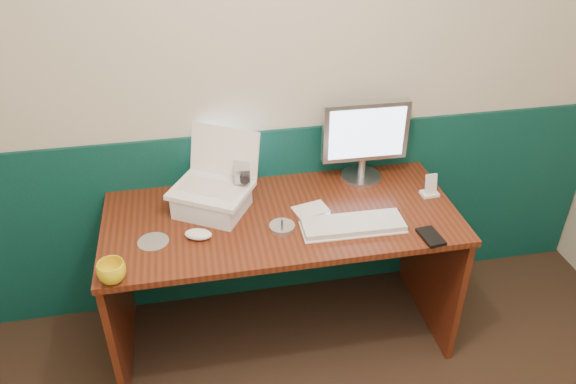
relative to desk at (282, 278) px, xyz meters
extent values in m
cube|color=beige|center=(0.07, 0.37, 0.88)|extent=(3.50, 0.04, 2.50)
cube|color=#062E28|center=(0.07, 0.36, 0.12)|extent=(3.48, 0.02, 1.00)
cube|color=#3D1A0B|center=(0.00, 0.00, 0.00)|extent=(1.60, 0.70, 0.75)
cube|color=white|center=(-0.30, 0.10, 0.43)|extent=(0.38, 0.36, 0.10)
cube|color=silver|center=(0.29, -0.15, 0.39)|extent=(0.45, 0.16, 0.03)
ellipsoid|color=white|center=(0.42, -0.12, 0.39)|extent=(0.11, 0.09, 0.03)
ellipsoid|color=white|center=(-0.38, -0.10, 0.39)|extent=(0.13, 0.10, 0.04)
imported|color=yellow|center=(-0.72, -0.31, 0.42)|extent=(0.13, 0.13, 0.09)
cylinder|color=silver|center=(-0.02, -0.11, 0.39)|extent=(0.11, 0.11, 0.02)
cylinder|color=#B4B9C5|center=(-0.57, -0.09, 0.38)|extent=(0.13, 0.13, 0.00)
cylinder|color=#ADB3BD|center=(0.16, -0.01, 0.38)|extent=(0.13, 0.13, 0.00)
cylinder|color=black|center=(0.46, -0.06, 0.38)|extent=(0.15, 0.02, 0.01)
cube|color=silver|center=(0.14, 0.02, 0.38)|extent=(0.18, 0.14, 0.00)
cube|color=white|center=(0.72, 0.04, 0.38)|extent=(0.08, 0.07, 0.02)
cube|color=silver|center=(0.72, 0.04, 0.44)|extent=(0.06, 0.03, 0.10)
cube|color=black|center=(0.60, -0.29, 0.38)|extent=(0.09, 0.14, 0.02)
camera|label=1|loc=(-0.36, -2.05, 1.84)|focal=35.00mm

